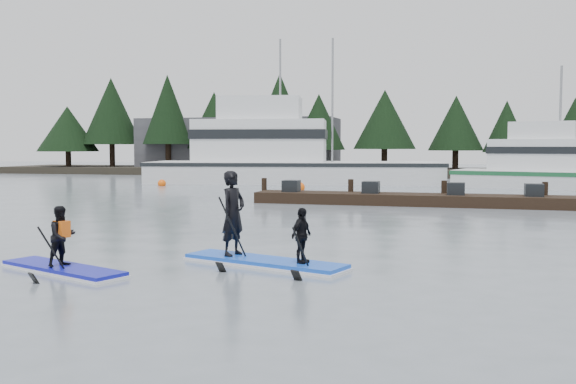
% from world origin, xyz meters
% --- Properties ---
extents(ground, '(160.00, 160.00, 0.00)m').
position_xyz_m(ground, '(0.00, 0.00, 0.00)').
color(ground, slate).
rests_on(ground, ground).
extents(far_shore, '(70.00, 8.00, 0.60)m').
position_xyz_m(far_shore, '(0.00, 42.00, 0.30)').
color(far_shore, '#2D281E').
rests_on(far_shore, ground).
extents(treeline, '(60.00, 4.00, 8.00)m').
position_xyz_m(treeline, '(0.00, 42.00, 0.00)').
color(treeline, black).
rests_on(treeline, ground).
extents(waterfront_building, '(18.00, 6.00, 5.00)m').
position_xyz_m(waterfront_building, '(-14.00, 44.00, 2.50)').
color(waterfront_building, '#4C4C51').
rests_on(waterfront_building, ground).
extents(fishing_boat_large, '(19.93, 8.02, 10.74)m').
position_xyz_m(fishing_boat_large, '(-5.95, 29.57, 0.83)').
color(fishing_boat_large, silver).
rests_on(fishing_boat_large, ground).
extents(fishing_boat_medium, '(13.50, 7.16, 7.93)m').
position_xyz_m(fishing_boat_medium, '(11.18, 27.72, 0.55)').
color(fishing_boat_medium, silver).
rests_on(fishing_boat_medium, ground).
extents(floating_dock, '(13.89, 2.22, 0.46)m').
position_xyz_m(floating_dock, '(3.43, 14.86, 0.23)').
color(floating_dock, black).
rests_on(floating_dock, ground).
extents(buoy_a, '(0.51, 0.51, 0.51)m').
position_xyz_m(buoy_a, '(-12.60, 24.44, 0.00)').
color(buoy_a, '#FF5E0C').
rests_on(buoy_a, ground).
extents(buoy_c, '(0.48, 0.48, 0.48)m').
position_xyz_m(buoy_c, '(11.30, 27.84, 0.00)').
color(buoy_c, '#FF5E0C').
rests_on(buoy_c, ground).
extents(buoy_b, '(0.60, 0.60, 0.60)m').
position_xyz_m(buoy_b, '(-3.36, 22.36, 0.00)').
color(buoy_b, '#FF5E0C').
rests_on(buoy_b, ground).
extents(paddleboard_solo, '(3.09, 1.84, 1.78)m').
position_xyz_m(paddleboard_solo, '(-2.73, -1.32, 0.42)').
color(paddleboard_solo, '#1115A7').
rests_on(paddleboard_solo, ground).
extents(paddleboard_duo, '(3.66, 1.96, 2.43)m').
position_xyz_m(paddleboard_duo, '(0.69, 0.38, 0.62)').
color(paddleboard_duo, blue).
rests_on(paddleboard_duo, ground).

